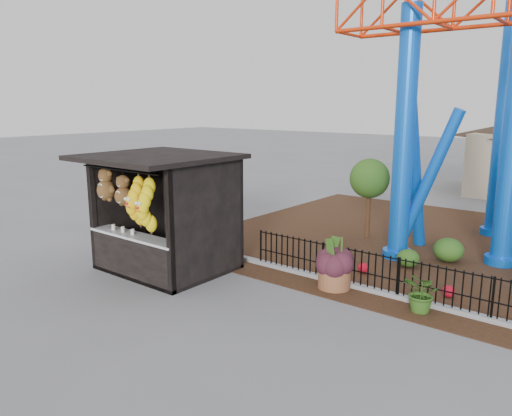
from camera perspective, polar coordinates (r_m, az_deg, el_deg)
The scene contains 8 objects.
ground at distance 11.13m, azimuth -4.23°, elevation -11.51°, with size 120.00×120.00×0.00m, color slate.
mulch_bed at distance 16.34m, azimuth 26.71°, elevation -5.05°, with size 18.00×12.00×0.02m, color #331E11.
curb at distance 11.71m, azimuth 21.37°, elevation -10.80°, with size 18.00×0.18×0.12m, color gray.
prize_booth at distance 13.33m, azimuth -11.19°, elevation -0.77°, with size 3.50×3.40×3.12m.
picket_fence at distance 11.35m, azimuth 25.92°, elevation -9.53°, with size 12.20×0.06×1.00m, color black, non-canonical shape.
terracotta_planter at distance 12.35m, azimuth 8.93°, elevation -7.86°, with size 0.79×0.79×0.54m, color brown.
planter_foliage at distance 12.17m, azimuth 9.02°, elevation -5.24°, with size 0.70×0.70×0.64m, color #381620.
potted_plant at distance 11.37m, azimuth 18.53°, elevation -9.22°, with size 0.79×0.68×0.88m, color #2E5E1B.
Camera 1 is at (6.99, -7.45, 4.42)m, focal length 35.00 mm.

